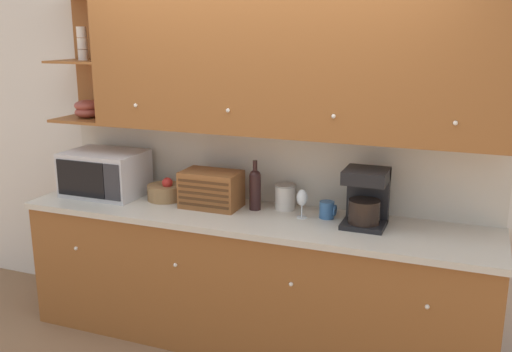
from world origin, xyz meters
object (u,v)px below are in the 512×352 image
object	(u,v)px
microwave	(105,173)
wine_bottle	(255,188)
wine_glass	(302,199)
mug	(327,210)
bread_box	(211,189)
storage_canister	(285,197)
coffee_maker	(366,197)
fruit_basket	(165,192)

from	to	relation	value
microwave	wine_bottle	size ratio (longest dim) A/B	1.65
wine_glass	mug	world-z (taller)	wine_glass
wine_glass	mug	bearing A→B (deg)	20.47
bread_box	storage_canister	distance (m)	0.50
storage_canister	coffee_maker	size ratio (longest dim) A/B	0.48
fruit_basket	coffee_maker	xyz separation A→B (m)	(1.42, -0.03, 0.12)
microwave	fruit_basket	xyz separation A→B (m)	(0.47, 0.04, -0.10)
coffee_maker	bread_box	bearing A→B (deg)	-179.57
storage_canister	wine_glass	distance (m)	0.21
fruit_basket	mug	world-z (taller)	fruit_basket
fruit_basket	coffee_maker	distance (m)	1.42
wine_glass	mug	size ratio (longest dim) A/B	1.73
microwave	mug	size ratio (longest dim) A/B	5.13
storage_canister	wine_glass	xyz separation A→B (m)	(0.16, -0.14, 0.04)
storage_canister	mug	size ratio (longest dim) A/B	1.57
bread_box	wine_glass	world-z (taller)	bread_box
microwave	mug	xyz separation A→B (m)	(1.64, 0.07, -0.10)
bread_box	mug	xyz separation A→B (m)	(0.79, 0.06, -0.07)
fruit_basket	wine_glass	bearing A→B (deg)	-1.87
storage_canister	wine_glass	size ratio (longest dim) A/B	0.91
wine_bottle	storage_canister	xyz separation A→B (m)	(0.18, 0.08, -0.07)
wine_bottle	microwave	bearing A→B (deg)	-176.78
storage_canister	coffee_maker	bearing A→B (deg)	-12.92
bread_box	storage_canister	bearing A→B (deg)	15.88
fruit_basket	storage_canister	xyz separation A→B (m)	(0.86, 0.10, 0.03)
fruit_basket	bread_box	xyz separation A→B (m)	(0.38, -0.03, 0.07)
coffee_maker	microwave	bearing A→B (deg)	-179.52
storage_canister	coffee_maker	world-z (taller)	coffee_maker
wine_glass	microwave	bearing A→B (deg)	-179.65
bread_box	storage_canister	xyz separation A→B (m)	(0.48, 0.14, -0.04)
coffee_maker	mug	bearing A→B (deg)	168.69
microwave	wine_glass	world-z (taller)	microwave
bread_box	wine_bottle	bearing A→B (deg)	10.78
bread_box	wine_glass	xyz separation A→B (m)	(0.64, 0.00, 0.00)
microwave	wine_glass	xyz separation A→B (m)	(1.49, 0.01, -0.03)
fruit_basket	coffee_maker	size ratio (longest dim) A/B	0.69
wine_bottle	bread_box	bearing A→B (deg)	-169.22
storage_canister	mug	xyz separation A→B (m)	(0.31, -0.08, -0.03)
microwave	coffee_maker	xyz separation A→B (m)	(1.89, 0.02, 0.02)
storage_canister	bread_box	bearing A→B (deg)	-164.12
fruit_basket	wine_bottle	xyz separation A→B (m)	(0.67, 0.02, 0.09)
microwave	wine_bottle	xyz separation A→B (m)	(1.14, 0.06, -0.01)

